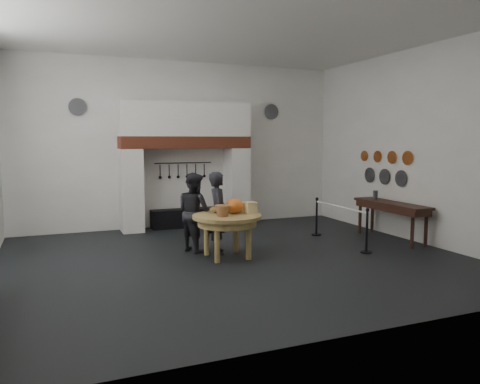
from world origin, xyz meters
name	(u,v)px	position (x,y,z in m)	size (l,w,h in m)	color
floor	(236,258)	(0.00, 0.00, 0.00)	(9.00, 8.00, 0.02)	black
ceiling	(236,28)	(0.00, 0.00, 4.50)	(9.00, 8.00, 0.02)	silver
wall_back	(182,145)	(0.00, 4.00, 2.25)	(9.00, 0.02, 4.50)	white
wall_front	(362,151)	(0.00, -4.00, 2.25)	(9.00, 0.02, 4.50)	white
wall_right	(416,145)	(4.50, 0.00, 2.25)	(0.02, 8.00, 4.50)	white
chimney_pier_left	(131,190)	(-1.48, 3.65, 1.07)	(0.55, 0.70, 2.15)	silver
chimney_pier_right	(237,186)	(1.48, 3.65, 1.07)	(0.55, 0.70, 2.15)	silver
hearth_brick_band	(186,142)	(0.00, 3.65, 2.31)	(3.50, 0.72, 0.32)	#9E442B
chimney_hood	(185,119)	(0.00, 3.65, 2.92)	(3.50, 0.70, 0.90)	silver
iron_range	(186,218)	(0.00, 3.72, 0.25)	(1.90, 0.45, 0.50)	black
utensil_rail	(183,163)	(0.00, 3.92, 1.75)	(0.02, 0.02, 1.60)	black
work_table	(227,216)	(-0.13, 0.17, 0.84)	(1.40, 1.40, 0.07)	tan
pumpkin	(234,206)	(0.07, 0.27, 1.03)	(0.36, 0.36, 0.31)	orange
cheese_block_big	(251,208)	(0.37, 0.12, 0.99)	(0.22, 0.22, 0.24)	#CFB97B
cheese_block_small	(244,207)	(0.35, 0.42, 0.97)	(0.18, 0.18, 0.20)	#FDEE97
wicker_basket	(223,211)	(-0.28, 0.02, 0.98)	(0.32, 0.32, 0.22)	olive
bread_loaf	(217,209)	(-0.23, 0.52, 0.94)	(0.31, 0.18, 0.13)	olive
visitor_near	(218,213)	(-0.18, 0.56, 0.86)	(0.63, 0.41, 1.72)	black
visitor_far	(194,212)	(-0.58, 0.96, 0.85)	(0.82, 0.64, 1.69)	black
side_table	(391,204)	(4.10, 0.29, 0.87)	(0.55, 2.20, 0.06)	#341B13
pewter_jug	(375,195)	(4.10, 0.89, 1.01)	(0.12, 0.12, 0.22)	#454449
copper_pan_a	(408,158)	(4.46, 0.20, 1.95)	(0.34, 0.34, 0.03)	#C6662D
copper_pan_b	(392,157)	(4.46, 0.75, 1.95)	(0.32, 0.32, 0.03)	#C6662D
copper_pan_c	(378,157)	(4.46, 1.30, 1.95)	(0.30, 0.30, 0.03)	#C6662D
copper_pan_d	(364,156)	(4.46, 1.85, 1.95)	(0.28, 0.28, 0.03)	#C6662D
pewter_plate_left	(401,178)	(4.46, 0.40, 1.45)	(0.40, 0.40, 0.03)	#4C4C51
pewter_plate_mid	(385,177)	(4.46, 1.00, 1.45)	(0.40, 0.40, 0.03)	#4C4C51
pewter_plate_right	(370,175)	(4.46, 1.60, 1.45)	(0.40, 0.40, 0.03)	#4C4C51
pewter_plate_back_left	(78,107)	(-2.70, 3.96, 3.20)	(0.44, 0.44, 0.03)	#4C4C51
pewter_plate_back_right	(272,112)	(2.70, 3.96, 3.20)	(0.44, 0.44, 0.03)	#4C4C51
barrier_post_near	(367,232)	(2.72, -0.61, 0.45)	(0.05, 0.05, 0.90)	black
barrier_post_far	(317,217)	(2.72, 1.39, 0.45)	(0.05, 0.05, 0.90)	black
barrier_rope	(340,207)	(2.72, 0.39, 0.85)	(0.04, 0.04, 2.00)	white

